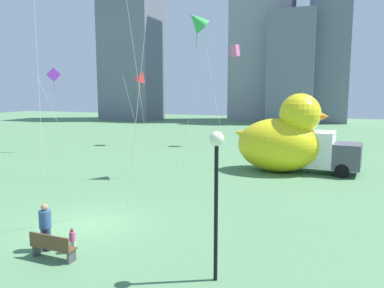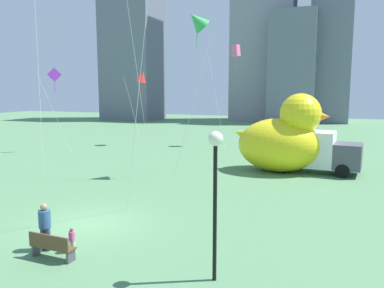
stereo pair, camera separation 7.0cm
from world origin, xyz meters
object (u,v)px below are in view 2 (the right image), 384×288
(person_adult, at_px, (45,225))
(lamppost, at_px, (215,171))
(giant_inflatable_duck, at_px, (283,139))
(kite_red, at_px, (142,76))
(person_child, at_px, (72,239))
(box_truck, at_px, (311,151))
(kite_pink, at_px, (236,51))
(kite_green, at_px, (197,21))
(park_bench, at_px, (51,246))
(kite_purple, at_px, (54,77))

(person_adult, distance_m, lamppost, 6.71)
(giant_inflatable_duck, bearing_deg, kite_red, 151.84)
(person_child, bearing_deg, box_truck, 68.13)
(lamppost, relative_size, kite_pink, 0.44)
(kite_red, relative_size, kite_pink, 0.76)
(person_adult, distance_m, giant_inflatable_duck, 17.67)
(lamppost, relative_size, kite_red, 0.58)
(kite_green, xyz_separation_m, kite_pink, (-1.29, 14.79, -0.44))
(person_child, distance_m, box_truck, 18.37)
(person_child, xyz_separation_m, kite_pink, (-1.34, 27.54, 9.01))
(lamppost, height_order, kite_pink, kite_pink)
(park_bench, xyz_separation_m, box_truck, (7.14, 17.71, 0.97))
(park_bench, height_order, lamppost, lamppost)
(kite_pink, bearing_deg, kite_red, -161.99)
(person_adult, height_order, kite_purple, kite_purple)
(kite_purple, xyz_separation_m, kite_green, (15.58, -5.08, 3.13))
(lamppost, distance_m, kite_green, 15.39)
(person_adult, xyz_separation_m, kite_purple, (-14.61, 18.00, 5.87))
(kite_red, distance_m, kite_green, 15.98)
(kite_red, bearing_deg, person_adult, -69.33)
(giant_inflatable_duck, relative_size, kite_pink, 0.65)
(kite_red, xyz_separation_m, kite_pink, (9.02, 2.93, 2.45))
(person_child, bearing_deg, kite_red, 112.83)
(box_truck, relative_size, kite_purple, 0.83)
(park_bench, relative_size, kite_green, 0.15)
(lamppost, bearing_deg, box_truck, 84.70)
(box_truck, distance_m, kite_red, 19.61)
(giant_inflatable_duck, distance_m, kite_pink, 14.68)
(park_bench, distance_m, kite_green, 16.45)
(kite_purple, xyz_separation_m, kite_red, (5.26, 6.77, 0.24))
(park_bench, bearing_deg, kite_green, 88.90)
(person_adult, relative_size, box_truck, 0.27)
(giant_inflatable_duck, relative_size, box_truck, 1.03)
(lamppost, height_order, kite_red, kite_red)
(kite_purple, xyz_separation_m, kite_pink, (14.28, 9.70, 2.69))
(lamppost, bearing_deg, giant_inflatable_duck, 90.97)
(box_truck, height_order, kite_green, kite_green)
(person_adult, relative_size, kite_purple, 0.22)
(park_bench, xyz_separation_m, kite_purple, (-15.32, 18.53, 6.34))
(giant_inflatable_duck, distance_m, kite_red, 18.02)
(park_bench, height_order, kite_pink, kite_pink)
(lamppost, xyz_separation_m, box_truck, (1.59, 17.12, -1.88))
(box_truck, height_order, kite_red, kite_red)
(box_truck, bearing_deg, kite_pink, 127.86)
(box_truck, bearing_deg, person_child, -111.87)
(giant_inflatable_duck, height_order, kite_green, kite_green)
(park_bench, height_order, kite_green, kite_green)
(kite_green, bearing_deg, person_child, -89.78)
(kite_purple, relative_size, kite_pink, 0.76)
(person_adult, bearing_deg, giant_inflatable_duck, 70.14)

